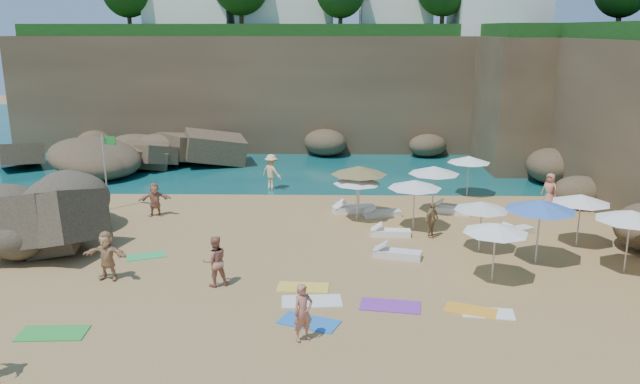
{
  "coord_description": "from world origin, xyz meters",
  "views": [
    {
      "loc": [
        2.51,
        -21.68,
        8.48
      ],
      "look_at": [
        2.0,
        3.0,
        2.0
      ],
      "focal_mm": 35.0,
      "sensor_mm": 36.0,
      "label": 1
    }
  ],
  "objects_px": {
    "person_stand_5": "(155,199)",
    "person_stand_3": "(432,220)",
    "lounger_0": "(391,233)",
    "person_stand_4": "(550,190)",
    "parasol_0": "(357,180)",
    "flag_pole": "(107,162)",
    "parasol_1": "(415,184)",
    "person_stand_1": "(215,261)",
    "parasol_2": "(469,159)",
    "rock_outcrop": "(41,238)",
    "person_stand_2": "(272,172)"
  },
  "relations": [
    {
      "from": "person_stand_5",
      "to": "person_stand_3",
      "type": "bearing_deg",
      "value": -29.36
    },
    {
      "from": "lounger_0",
      "to": "person_stand_4",
      "type": "xyz_separation_m",
      "value": [
        8.17,
        4.64,
        0.71
      ]
    },
    {
      "from": "parasol_0",
      "to": "lounger_0",
      "type": "relative_size",
      "value": 1.3
    },
    {
      "from": "flag_pole",
      "to": "person_stand_3",
      "type": "distance_m",
      "value": 15.45
    },
    {
      "from": "parasol_1",
      "to": "person_stand_1",
      "type": "bearing_deg",
      "value": -139.79
    },
    {
      "from": "person_stand_1",
      "to": "person_stand_5",
      "type": "bearing_deg",
      "value": -83.72
    },
    {
      "from": "parasol_2",
      "to": "person_stand_3",
      "type": "xyz_separation_m",
      "value": [
        -2.92,
        -6.84,
        -1.17
      ]
    },
    {
      "from": "parasol_0",
      "to": "parasol_2",
      "type": "bearing_deg",
      "value": 37.25
    },
    {
      "from": "parasol_2",
      "to": "person_stand_5",
      "type": "height_order",
      "value": "parasol_2"
    },
    {
      "from": "parasol_0",
      "to": "parasol_1",
      "type": "height_order",
      "value": "parasol_1"
    },
    {
      "from": "lounger_0",
      "to": "person_stand_1",
      "type": "height_order",
      "value": "person_stand_1"
    },
    {
      "from": "flag_pole",
      "to": "person_stand_5",
      "type": "relative_size",
      "value": 2.31
    },
    {
      "from": "parasol_2",
      "to": "person_stand_5",
      "type": "distance_m",
      "value": 15.88
    },
    {
      "from": "rock_outcrop",
      "to": "person_stand_1",
      "type": "relative_size",
      "value": 3.93
    },
    {
      "from": "rock_outcrop",
      "to": "parasol_1",
      "type": "bearing_deg",
      "value": 5.63
    },
    {
      "from": "person_stand_2",
      "to": "person_stand_4",
      "type": "relative_size",
      "value": 1.16
    },
    {
      "from": "lounger_0",
      "to": "person_stand_2",
      "type": "relative_size",
      "value": 0.86
    },
    {
      "from": "parasol_1",
      "to": "lounger_0",
      "type": "distance_m",
      "value": 2.35
    },
    {
      "from": "parasol_1",
      "to": "person_stand_5",
      "type": "relative_size",
      "value": 1.47
    },
    {
      "from": "parasol_2",
      "to": "person_stand_2",
      "type": "xyz_separation_m",
      "value": [
        -10.37,
        1.1,
        -0.96
      ]
    },
    {
      "from": "parasol_2",
      "to": "person_stand_1",
      "type": "distance_m",
      "value": 16.4
    },
    {
      "from": "person_stand_1",
      "to": "person_stand_3",
      "type": "xyz_separation_m",
      "value": [
        8.1,
        5.26,
        -0.12
      ]
    },
    {
      "from": "flag_pole",
      "to": "person_stand_2",
      "type": "xyz_separation_m",
      "value": [
        7.43,
        4.09,
        -1.38
      ]
    },
    {
      "from": "rock_outcrop",
      "to": "person_stand_4",
      "type": "relative_size",
      "value": 4.16
    },
    {
      "from": "parasol_0",
      "to": "person_stand_4",
      "type": "xyz_separation_m",
      "value": [
        9.53,
        2.5,
        -1.05
      ]
    },
    {
      "from": "parasol_2",
      "to": "person_stand_3",
      "type": "relative_size",
      "value": 1.46
    },
    {
      "from": "rock_outcrop",
      "to": "parasol_2",
      "type": "distance_m",
      "value": 20.67
    },
    {
      "from": "parasol_0",
      "to": "parasol_2",
      "type": "xyz_separation_m",
      "value": [
        5.96,
        4.53,
        0.05
      ]
    },
    {
      "from": "flag_pole",
      "to": "person_stand_5",
      "type": "xyz_separation_m",
      "value": [
        2.48,
        -1.03,
        -1.55
      ]
    },
    {
      "from": "rock_outcrop",
      "to": "person_stand_3",
      "type": "relative_size",
      "value": 4.55
    },
    {
      "from": "parasol_0",
      "to": "person_stand_3",
      "type": "relative_size",
      "value": 1.42
    },
    {
      "from": "flag_pole",
      "to": "parasol_1",
      "type": "distance_m",
      "value": 14.54
    },
    {
      "from": "lounger_0",
      "to": "person_stand_5",
      "type": "xyz_separation_m",
      "value": [
        -10.73,
        2.65,
        0.67
      ]
    },
    {
      "from": "parasol_1",
      "to": "person_stand_3",
      "type": "distance_m",
      "value": 1.77
    },
    {
      "from": "lounger_0",
      "to": "person_stand_1",
      "type": "bearing_deg",
      "value": -136.06
    },
    {
      "from": "flag_pole",
      "to": "person_stand_1",
      "type": "height_order",
      "value": "flag_pole"
    },
    {
      "from": "person_stand_5",
      "to": "flag_pole",
      "type": "bearing_deg",
      "value": 140.85
    },
    {
      "from": "parasol_2",
      "to": "person_stand_3",
      "type": "distance_m",
      "value": 7.53
    },
    {
      "from": "flag_pole",
      "to": "person_stand_5",
      "type": "height_order",
      "value": "flag_pole"
    },
    {
      "from": "parasol_0",
      "to": "person_stand_3",
      "type": "xyz_separation_m",
      "value": [
        3.04,
        -2.31,
        -1.12
      ]
    },
    {
      "from": "person_stand_5",
      "to": "person_stand_2",
      "type": "bearing_deg",
      "value": 29.4
    },
    {
      "from": "parasol_2",
      "to": "person_stand_4",
      "type": "height_order",
      "value": "parasol_2"
    },
    {
      "from": "person_stand_1",
      "to": "rock_outcrop",
      "type": "bearing_deg",
      "value": -51.96
    },
    {
      "from": "parasol_0",
      "to": "person_stand_5",
      "type": "relative_size",
      "value": 1.36
    },
    {
      "from": "lounger_0",
      "to": "person_stand_2",
      "type": "height_order",
      "value": "person_stand_2"
    },
    {
      "from": "person_stand_2",
      "to": "person_stand_4",
      "type": "xyz_separation_m",
      "value": [
        13.94,
        -3.13,
        -0.13
      ]
    },
    {
      "from": "person_stand_4",
      "to": "parasol_2",
      "type": "bearing_deg",
      "value": -159.89
    },
    {
      "from": "parasol_0",
      "to": "rock_outcrop",
      "type": "bearing_deg",
      "value": -168.11
    },
    {
      "from": "flag_pole",
      "to": "parasol_2",
      "type": "relative_size",
      "value": 1.66
    },
    {
      "from": "parasol_2",
      "to": "person_stand_2",
      "type": "distance_m",
      "value": 10.47
    }
  ]
}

